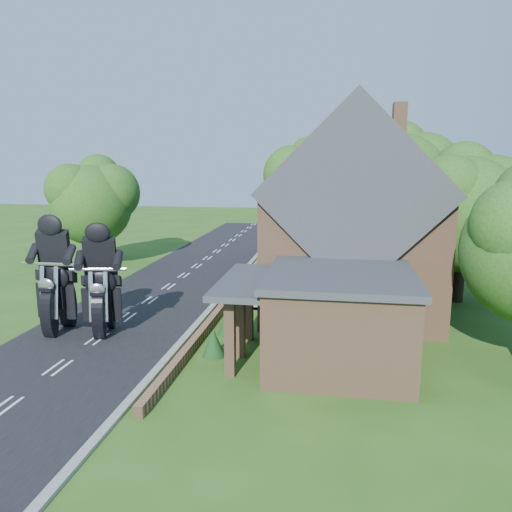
% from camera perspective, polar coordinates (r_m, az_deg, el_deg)
% --- Properties ---
extents(ground, '(120.00, 120.00, 0.00)m').
position_cam_1_polar(ground, '(22.27, -17.70, -9.05)').
color(ground, '#295116').
rests_on(ground, ground).
extents(road, '(7.00, 80.00, 0.02)m').
position_cam_1_polar(road, '(22.26, -17.70, -9.02)').
color(road, black).
rests_on(road, ground).
extents(kerb, '(0.30, 80.00, 0.12)m').
position_cam_1_polar(kerb, '(20.89, -8.62, -9.80)').
color(kerb, gray).
rests_on(kerb, ground).
extents(garden_wall, '(0.30, 22.00, 0.40)m').
position_cam_1_polar(garden_wall, '(25.24, -3.71, -5.71)').
color(garden_wall, '#8F6549').
rests_on(garden_wall, ground).
extents(house, '(9.54, 8.64, 10.24)m').
position_cam_1_polar(house, '(24.75, 10.85, 3.60)').
color(house, '#8F6549').
rests_on(house, ground).
extents(annex, '(7.05, 5.94, 3.44)m').
position_cam_1_polar(annex, '(18.62, 9.09, -6.84)').
color(annex, '#8F6549').
rests_on(annex, ground).
extents(tree_house_right, '(6.51, 6.00, 8.40)m').
position_cam_1_polar(tree_house_right, '(28.09, 23.51, 5.47)').
color(tree_house_right, black).
rests_on(tree_house_right, ground).
extents(tree_behind_house, '(7.81, 7.20, 10.08)m').
position_cam_1_polar(tree_behind_house, '(34.98, 16.71, 8.50)').
color(tree_behind_house, black).
rests_on(tree_behind_house, ground).
extents(tree_behind_left, '(6.94, 6.40, 9.16)m').
position_cam_1_polar(tree_behind_left, '(35.76, 6.77, 8.12)').
color(tree_behind_left, black).
rests_on(tree_behind_left, ground).
extents(tree_far_road, '(6.08, 5.60, 7.84)m').
position_cam_1_polar(tree_far_road, '(36.78, -17.74, 6.37)').
color(tree_far_road, black).
rests_on(tree_far_road, ground).
extents(shrub_a, '(0.90, 0.90, 1.10)m').
position_cam_1_polar(shrub_a, '(19.38, -4.87, -9.83)').
color(shrub_a, '#103515').
rests_on(shrub_a, ground).
extents(shrub_b, '(0.90, 0.90, 1.10)m').
position_cam_1_polar(shrub_b, '(21.67, -3.23, -7.55)').
color(shrub_b, '#103515').
rests_on(shrub_b, ground).
extents(shrub_c, '(0.90, 0.90, 1.10)m').
position_cam_1_polar(shrub_c, '(24.00, -1.92, -5.70)').
color(shrub_c, '#103515').
rests_on(shrub_c, ground).
extents(shrub_d, '(0.90, 0.90, 1.10)m').
position_cam_1_polar(shrub_d, '(28.75, 0.04, -2.90)').
color(shrub_d, '#103515').
rests_on(shrub_d, ground).
extents(shrub_e, '(0.90, 0.90, 1.10)m').
position_cam_1_polar(shrub_e, '(31.15, 0.79, -1.83)').
color(shrub_e, '#103515').
rests_on(shrub_e, ground).
extents(shrub_f, '(0.90, 0.90, 1.10)m').
position_cam_1_polar(shrub_f, '(33.57, 1.43, -0.90)').
color(shrub_f, '#103515').
rests_on(shrub_f, ground).
extents(motorcycle_lead, '(0.69, 1.62, 1.46)m').
position_cam_1_polar(motorcycle_lead, '(22.55, -17.01, -6.80)').
color(motorcycle_lead, black).
rests_on(motorcycle_lead, ground).
extents(motorcycle_follow, '(0.43, 1.67, 1.55)m').
position_cam_1_polar(motorcycle_follow, '(23.43, -21.58, -6.31)').
color(motorcycle_follow, black).
rests_on(motorcycle_follow, ground).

